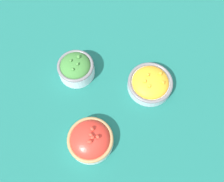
% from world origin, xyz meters
% --- Properties ---
extents(ground_plane, '(3.00, 3.00, 0.00)m').
position_xyz_m(ground_plane, '(0.00, 0.00, 0.00)').
color(ground_plane, '#196056').
extents(bowl_cherry_tomatoes, '(0.14, 0.14, 0.07)m').
position_xyz_m(bowl_cherry_tomatoes, '(-0.14, -0.11, 0.03)').
color(bowl_cherry_tomatoes, white).
rests_on(bowl_cherry_tomatoes, ground_plane).
extents(bowl_broccoli, '(0.13, 0.13, 0.08)m').
position_xyz_m(bowl_broccoli, '(-0.06, 0.14, 0.04)').
color(bowl_broccoli, silver).
rests_on(bowl_broccoli, ground_plane).
extents(bowl_squash, '(0.15, 0.15, 0.06)m').
position_xyz_m(bowl_squash, '(0.13, -0.04, 0.03)').
color(bowl_squash, '#B2C1CC').
rests_on(bowl_squash, ground_plane).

